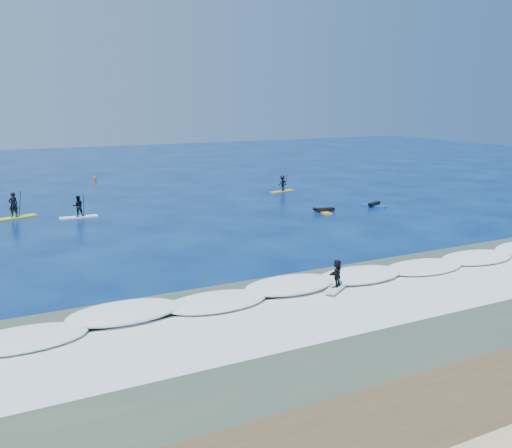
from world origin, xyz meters
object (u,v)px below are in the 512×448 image
sup_paddler_center (78,208)px  wave_surfer (337,275)px  marker_buoy (95,179)px  prone_paddler_far (374,205)px  sup_paddler_left (14,209)px  prone_paddler_near (324,210)px  sup_paddler_right (282,184)px

sup_paddler_center → wave_surfer: bearing=-69.7°
wave_surfer → marker_buoy: size_ratio=2.62×
prone_paddler_far → wave_surfer: 22.74m
sup_paddler_left → sup_paddler_center: (4.40, -1.97, 0.00)m
wave_surfer → marker_buoy: bearing=58.9°
sup_paddler_left → marker_buoy: size_ratio=4.74×
sup_paddler_center → prone_paddler_far: (23.07, -6.74, -0.58)m
sup_paddler_left → wave_surfer: bearing=-83.7°
sup_paddler_left → wave_surfer: size_ratio=1.81×
wave_surfer → sup_paddler_left: bearing=81.1°
prone_paddler_near → prone_paddler_far: prone_paddler_near is taller
sup_paddler_center → prone_paddler_far: size_ratio=1.28×
prone_paddler_near → wave_surfer: 19.32m
marker_buoy → sup_paddler_center: bearing=-105.6°
prone_paddler_near → wave_surfer: bearing=159.3°
sup_paddler_center → prone_paddler_near: 19.14m
prone_paddler_near → marker_buoy: marker_buoy is taller
sup_paddler_center → sup_paddler_right: (20.15, 3.63, -0.02)m
sup_paddler_right → prone_paddler_far: sup_paddler_right is taller
sup_paddler_left → prone_paddler_near: size_ratio=1.44×
sup_paddler_left → prone_paddler_far: sup_paddler_left is taller
sup_paddler_center → prone_paddler_near: sup_paddler_center is taller
sup_paddler_center → prone_paddler_near: size_ratio=1.19×
sup_paddler_center → prone_paddler_far: 24.04m
prone_paddler_far → wave_surfer: size_ratio=1.17×
sup_paddler_left → marker_buoy: (9.71, 17.01, -0.42)m
sup_paddler_right → prone_paddler_far: bearing=-87.6°
sup_paddler_right → sup_paddler_center: bearing=176.9°
prone_paddler_far → marker_buoy: 31.25m
sup_paddler_center → marker_buoy: 19.71m
sup_paddler_center → wave_surfer: (7.47, -23.27, 0.06)m
prone_paddler_far → marker_buoy: marker_buoy is taller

